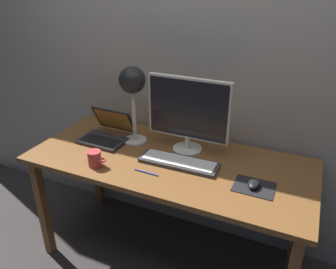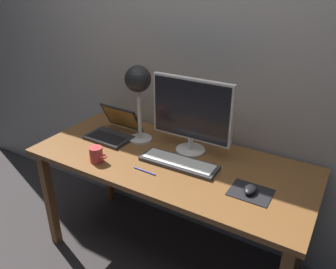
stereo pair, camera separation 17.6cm
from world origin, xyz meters
name	(u,v)px [view 2 (the right image)]	position (x,y,z in m)	size (l,w,h in m)	color
ground_plane	(170,255)	(0.00, 0.00, 0.00)	(4.80, 4.80, 0.00)	#383333
back_wall	(205,47)	(0.00, 0.40, 1.30)	(4.80, 0.06, 2.60)	#A8A099
desk	(170,171)	(0.00, 0.00, 0.66)	(1.60, 0.70, 0.74)	brown
monitor	(191,113)	(0.06, 0.14, 0.99)	(0.48, 0.17, 0.44)	silver
keyboard_main	(179,163)	(0.07, -0.03, 0.75)	(0.44, 0.15, 0.03)	#38383A
laptop	(115,128)	(-0.46, 0.08, 0.79)	(0.29, 0.28, 0.19)	#28282B
desk_lamp	(138,85)	(-0.28, 0.11, 1.10)	(0.16, 0.16, 0.48)	beige
mousepad	(251,192)	(0.50, -0.08, 0.74)	(0.20, 0.16, 0.00)	black
mouse	(250,189)	(0.49, -0.08, 0.76)	(0.06, 0.10, 0.03)	black
coffee_mug	(96,155)	(-0.34, -0.23, 0.78)	(0.11, 0.07, 0.09)	#CC3F3F
pen	(144,171)	(-0.05, -0.18, 0.74)	(0.01, 0.01, 0.14)	#2633A5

